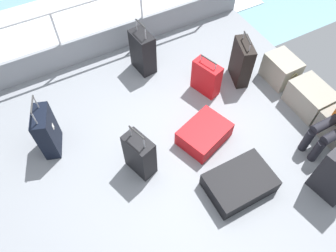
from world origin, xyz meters
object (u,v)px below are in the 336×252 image
object	(u,v)px
cargo_crate_0	(281,69)
suitcase_6	(336,177)
suitcase_0	(47,132)
suitcase_5	(241,62)
suitcase_4	(143,52)
suitcase_7	(240,183)
suitcase_1	(206,78)
suitcase_3	(140,155)
suitcase_2	(204,134)
cargo_crate_1	(310,98)

from	to	relation	value
cargo_crate_0	suitcase_6	bearing A→B (deg)	-22.26
suitcase_0	suitcase_5	xyz separation A→B (m)	(0.15, 2.94, -0.01)
suitcase_4	suitcase_7	distance (m)	2.47
suitcase_0	suitcase_1	world-z (taller)	suitcase_0
suitcase_1	suitcase_3	bearing A→B (deg)	-62.74
suitcase_2	suitcase_5	bearing A→B (deg)	123.34
cargo_crate_0	cargo_crate_1	bearing A→B (deg)	-0.13
suitcase_1	suitcase_2	xyz separation A→B (m)	(0.76, -0.50, -0.14)
suitcase_0	suitcase_5	distance (m)	2.94
suitcase_1	suitcase_7	xyz separation A→B (m)	(1.58, -0.51, -0.15)
suitcase_3	suitcase_6	xyz separation A→B (m)	(1.37, 1.87, 0.04)
cargo_crate_0	suitcase_5	world-z (taller)	suitcase_5
cargo_crate_1	suitcase_5	xyz separation A→B (m)	(-0.96, -0.55, 0.15)
suitcase_4	suitcase_7	bearing A→B (deg)	2.47
suitcase_0	suitcase_2	bearing A→B (deg)	64.72
cargo_crate_0	suitcase_7	world-z (taller)	cargo_crate_0
suitcase_1	suitcase_3	xyz separation A→B (m)	(0.75, -1.45, 0.05)
suitcase_0	suitcase_4	xyz separation A→B (m)	(-0.77, 1.73, -0.01)
suitcase_5	suitcase_2	bearing A→B (deg)	-56.66
cargo_crate_0	suitcase_3	size ratio (longest dim) A/B	0.66
suitcase_7	suitcase_4	bearing A→B (deg)	-177.53
suitcase_1	suitcase_5	world-z (taller)	suitcase_5
cargo_crate_1	suitcase_0	bearing A→B (deg)	-107.61
cargo_crate_0	cargo_crate_1	world-z (taller)	cargo_crate_0
suitcase_1	suitcase_7	bearing A→B (deg)	-17.80
suitcase_5	suitcase_7	xyz separation A→B (m)	(1.54, -1.10, -0.23)
suitcase_6	suitcase_7	xyz separation A→B (m)	(-0.54, -0.93, -0.24)
cargo_crate_0	suitcase_3	xyz separation A→B (m)	(0.39, -2.59, 0.11)
suitcase_4	suitcase_6	distance (m)	3.17
suitcase_3	suitcase_7	size ratio (longest dim) A/B	1.00
cargo_crate_1	suitcase_1	xyz separation A→B (m)	(-1.00, -1.14, 0.07)
suitcase_4	suitcase_2	bearing A→B (deg)	3.81
suitcase_5	cargo_crate_0	bearing A→B (deg)	60.02
suitcase_1	suitcase_5	xyz separation A→B (m)	(0.04, 0.59, 0.08)
cargo_crate_0	suitcase_1	bearing A→B (deg)	-107.31
cargo_crate_1	suitcase_2	xyz separation A→B (m)	(-0.24, -1.64, -0.07)
suitcase_0	suitcase_5	size ratio (longest dim) A/B	1.13
suitcase_1	suitcase_5	distance (m)	0.60
suitcase_2	suitcase_7	world-z (taller)	suitcase_2
suitcase_2	suitcase_3	size ratio (longest dim) A/B	0.95
suitcase_2	suitcase_1	bearing A→B (deg)	146.55
cargo_crate_0	suitcase_3	bearing A→B (deg)	-81.44
suitcase_4	suitcase_3	bearing A→B (deg)	-27.19
suitcase_4	suitcase_5	world-z (taller)	suitcase_4
cargo_crate_1	suitcase_6	world-z (taller)	suitcase_6
cargo_crate_1	suitcase_1	size ratio (longest dim) A/B	1.01
suitcase_2	suitcase_6	xyz separation A→B (m)	(1.36, 0.92, 0.23)
cargo_crate_1	suitcase_6	xyz separation A→B (m)	(1.12, -0.72, 0.16)
cargo_crate_1	suitcase_1	bearing A→B (deg)	-131.18
cargo_crate_0	suitcase_5	size ratio (longest dim) A/B	0.66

